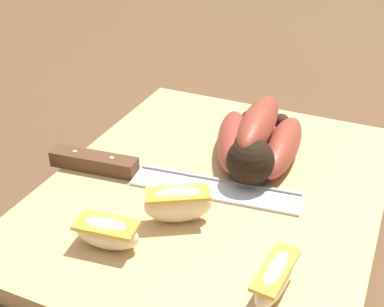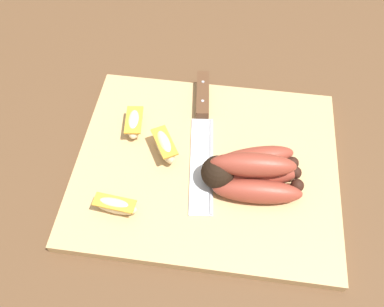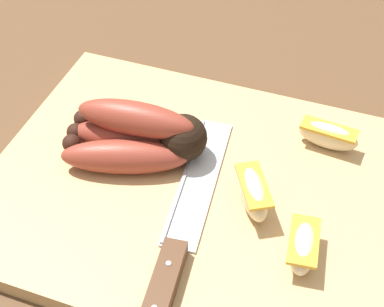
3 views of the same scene
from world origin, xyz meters
name	(u,v)px [view 3 (image 3 of 3)]	position (x,y,z in m)	size (l,w,h in m)	color
ground_plane	(177,183)	(0.00, 0.00, 0.00)	(6.00, 6.00, 0.00)	brown
cutting_board	(190,189)	(-0.02, 0.01, 0.01)	(0.42, 0.34, 0.02)	tan
banana_bunch	(138,134)	(0.05, -0.01, 0.05)	(0.15, 0.12, 0.07)	black
chefs_knife	(176,248)	(-0.04, 0.10, 0.03)	(0.06, 0.28, 0.02)	silver
apple_wedge_near	(328,135)	(-0.14, -0.09, 0.04)	(0.07, 0.03, 0.03)	beige
apple_wedge_middle	(303,246)	(-0.15, 0.06, 0.04)	(0.03, 0.06, 0.03)	beige
apple_wedge_far	(253,193)	(-0.09, 0.02, 0.04)	(0.05, 0.07, 0.04)	beige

